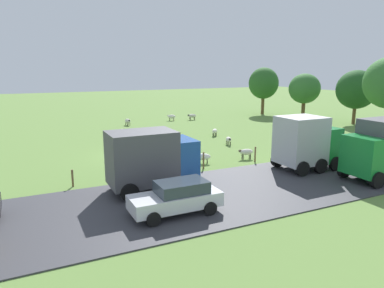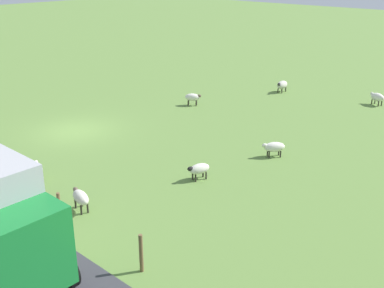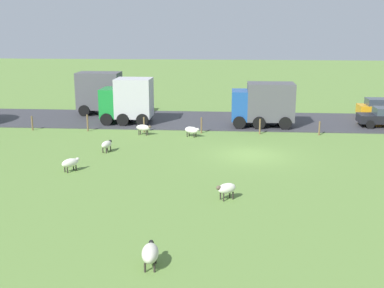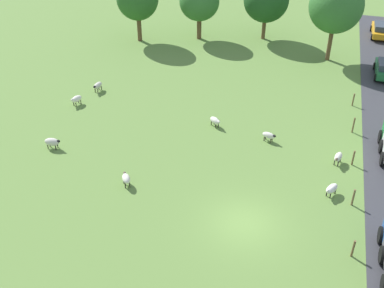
% 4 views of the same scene
% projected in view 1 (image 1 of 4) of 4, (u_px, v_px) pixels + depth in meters
% --- Properties ---
extents(ground_plane, '(160.00, 160.00, 0.00)m').
position_uv_depth(ground_plane, '(131.00, 155.00, 27.94)').
color(ground_plane, olive).
extents(road_strip, '(8.00, 80.00, 0.06)m').
position_uv_depth(road_strip, '(188.00, 199.00, 18.51)').
color(road_strip, '#38383D').
rests_on(road_strip, ground_plane).
extents(sheep_0, '(0.82, 1.14, 0.78)m').
position_uv_depth(sheep_0, '(172.00, 117.00, 46.18)').
color(sheep_0, silver).
rests_on(sheep_0, ground_plane).
extents(sheep_1, '(1.09, 0.71, 0.71)m').
position_uv_depth(sheep_1, '(229.00, 139.00, 31.63)').
color(sheep_1, silver).
rests_on(sheep_1, ground_plane).
extents(sheep_2, '(0.94, 1.19, 0.73)m').
position_uv_depth(sheep_2, '(203.00, 157.00, 25.43)').
color(sheep_2, white).
rests_on(sheep_2, ground_plane).
extents(sheep_3, '(0.70, 1.20, 0.77)m').
position_uv_depth(sheep_3, '(246.00, 152.00, 26.66)').
color(sheep_3, silver).
rests_on(sheep_3, ground_plane).
extents(sheep_4, '(0.92, 1.05, 0.78)m').
position_uv_depth(sheep_4, '(122.00, 131.00, 35.42)').
color(sheep_4, silver).
rests_on(sheep_4, ground_plane).
extents(sheep_5, '(1.21, 0.65, 0.81)m').
position_uv_depth(sheep_5, '(128.00, 121.00, 42.34)').
color(sheep_5, beige).
rests_on(sheep_5, ground_plane).
extents(sheep_6, '(0.57, 1.22, 0.78)m').
position_uv_depth(sheep_6, '(192.00, 116.00, 46.77)').
color(sheep_6, beige).
rests_on(sheep_6, ground_plane).
extents(sheep_7, '(1.08, 1.00, 0.73)m').
position_uv_depth(sheep_7, '(215.00, 131.00, 35.77)').
color(sheep_7, silver).
rests_on(sheep_7, ground_plane).
extents(tree_0, '(4.71, 4.71, 6.53)m').
position_uv_depth(tree_0, '(356.00, 90.00, 42.44)').
color(tree_0, brown).
rests_on(tree_0, ground_plane).
extents(tree_1, '(4.34, 4.34, 6.84)m').
position_uv_depth(tree_1, '(264.00, 83.00, 51.73)').
color(tree_1, brown).
rests_on(tree_1, ground_plane).
extents(tree_3, '(4.18, 4.18, 6.03)m').
position_uv_depth(tree_3, '(304.00, 89.00, 47.57)').
color(tree_3, brown).
rests_on(tree_3, ground_plane).
extents(fence_post_0, '(0.12, 0.12, 1.01)m').
position_uv_depth(fence_post_0, '(73.00, 178.00, 20.41)').
color(fence_post_0, brown).
rests_on(fence_post_0, ground_plane).
extents(fence_post_1, '(0.12, 0.12, 1.13)m').
position_uv_depth(fence_post_1, '(143.00, 168.00, 22.22)').
color(fence_post_1, brown).
rests_on(fence_post_1, ground_plane).
extents(fence_post_2, '(0.12, 0.12, 1.18)m').
position_uv_depth(fence_post_2, '(203.00, 160.00, 24.03)').
color(fence_post_2, brown).
rests_on(fence_post_2, ground_plane).
extents(fence_post_3, '(0.12, 0.12, 1.13)m').
position_uv_depth(fence_post_3, '(255.00, 154.00, 25.85)').
color(fence_post_3, brown).
rests_on(fence_post_3, ground_plane).
extents(fence_post_4, '(0.12, 0.12, 1.26)m').
position_uv_depth(fence_post_4, '(300.00, 148.00, 27.66)').
color(fence_post_4, brown).
rests_on(fence_post_4, ground_plane).
extents(fence_post_5, '(0.12, 0.12, 1.10)m').
position_uv_depth(fence_post_5, '(339.00, 144.00, 29.49)').
color(fence_post_5, brown).
rests_on(fence_post_5, ground_plane).
extents(truck_1, '(2.66, 4.78, 3.37)m').
position_uv_depth(truck_1, '(151.00, 159.00, 19.42)').
color(truck_1, '#1E4C99').
rests_on(truck_1, road_strip).
extents(truck_2, '(2.73, 4.01, 3.58)m').
position_uv_depth(truck_2, '(306.00, 142.00, 23.56)').
color(truck_2, '#197F33').
rests_on(truck_2, road_strip).
extents(car_2, '(1.93, 4.27, 1.54)m').
position_uv_depth(car_2, '(177.00, 197.00, 16.45)').
color(car_2, silver).
rests_on(car_2, road_strip).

